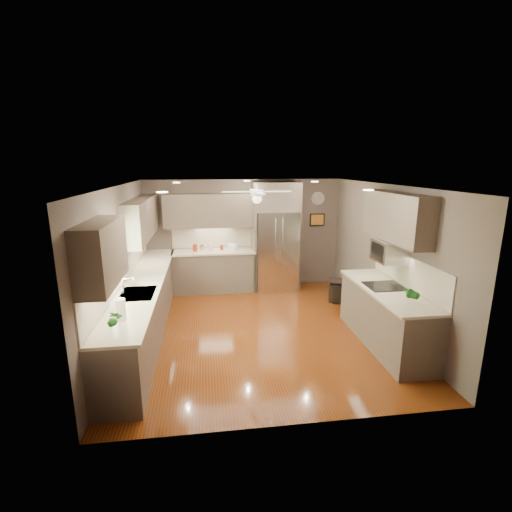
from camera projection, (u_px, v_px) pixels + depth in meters
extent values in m
plane|color=#50200A|center=(259.00, 329.00, 6.55)|extent=(5.00, 5.00, 0.00)
plane|color=white|center=(259.00, 185.00, 5.94)|extent=(5.00, 5.00, 0.00)
plane|color=brown|center=(244.00, 234.00, 8.65)|extent=(4.50, 0.00, 4.50)
plane|color=brown|center=(294.00, 321.00, 3.84)|extent=(4.50, 0.00, 4.50)
plane|color=brown|center=(121.00, 266.00, 5.95)|extent=(0.00, 5.00, 5.00)
plane|color=brown|center=(385.00, 256.00, 6.54)|extent=(0.00, 5.00, 5.00)
cylinder|color=maroon|center=(195.00, 248.00, 8.26)|extent=(0.10, 0.10, 0.16)
cylinder|color=silver|center=(202.00, 247.00, 8.34)|extent=(0.11, 0.11, 0.14)
cylinder|color=#BAB78C|center=(210.00, 247.00, 8.33)|extent=(0.11, 0.11, 0.17)
cylinder|color=maroon|center=(222.00, 247.00, 8.39)|extent=(0.10, 0.10, 0.11)
imported|color=white|center=(132.00, 281.00, 5.91)|extent=(0.09, 0.10, 0.18)
imported|color=#1B5B1A|center=(114.00, 319.00, 4.26)|extent=(0.17, 0.12, 0.33)
imported|color=#1B5B1A|center=(409.00, 293.00, 5.14)|extent=(0.22, 0.20, 0.32)
imported|color=#BAB78C|center=(233.00, 248.00, 8.43)|extent=(0.30, 0.30, 0.06)
cube|color=brown|center=(145.00, 308.00, 6.32)|extent=(0.60, 4.70, 0.90)
cube|color=beige|center=(144.00, 281.00, 6.21)|extent=(0.65, 4.70, 0.04)
cube|color=beige|center=(124.00, 266.00, 6.11)|extent=(0.02, 4.70, 0.50)
cube|color=brown|center=(214.00, 271.00, 8.46)|extent=(1.85, 0.60, 0.90)
cube|color=beige|center=(213.00, 252.00, 8.33)|extent=(1.85, 0.65, 0.04)
cube|color=beige|center=(213.00, 237.00, 8.55)|extent=(1.85, 0.02, 0.50)
cube|color=brown|center=(101.00, 254.00, 4.29)|extent=(0.33, 1.20, 0.75)
cube|color=brown|center=(142.00, 218.00, 7.08)|extent=(0.33, 2.40, 0.75)
cube|color=brown|center=(212.00, 211.00, 8.25)|extent=(2.15, 0.33, 0.75)
cube|color=brown|center=(396.00, 217.00, 5.80)|extent=(0.33, 1.70, 0.75)
cube|color=#BFF2B2|center=(113.00, 255.00, 5.40)|extent=(0.01, 1.00, 0.80)
cube|color=brown|center=(112.00, 225.00, 5.30)|extent=(0.05, 1.12, 0.06)
cube|color=brown|center=(117.00, 283.00, 5.50)|extent=(0.05, 1.12, 0.06)
cube|color=brown|center=(105.00, 264.00, 4.89)|extent=(0.05, 0.06, 0.80)
cube|color=brown|center=(122.00, 247.00, 5.91)|extent=(0.05, 0.06, 0.80)
cube|color=silver|center=(138.00, 294.00, 5.59)|extent=(0.50, 0.70, 0.03)
cube|color=#262626|center=(138.00, 296.00, 5.60)|extent=(0.44, 0.62, 0.05)
cylinder|color=silver|center=(123.00, 287.00, 5.53)|extent=(0.02, 0.02, 0.24)
cylinder|color=silver|center=(127.00, 279.00, 5.51)|extent=(0.16, 0.02, 0.02)
cube|color=silver|center=(276.00, 251.00, 8.48)|extent=(0.92, 0.72, 1.82)
cube|color=black|center=(279.00, 265.00, 8.21)|extent=(0.88, 0.02, 0.02)
cube|color=black|center=(279.00, 239.00, 8.06)|extent=(0.01, 0.02, 1.00)
cylinder|color=silver|center=(276.00, 239.00, 8.02)|extent=(0.02, 0.02, 0.90)
cylinder|color=silver|center=(283.00, 239.00, 8.04)|extent=(0.02, 0.02, 0.90)
cube|color=brown|center=(276.00, 196.00, 8.24)|extent=(1.04, 0.60, 0.63)
cube|color=brown|center=(254.00, 251.00, 8.47)|extent=(0.06, 0.60, 1.82)
cube|color=brown|center=(297.00, 249.00, 8.60)|extent=(0.06, 0.60, 1.82)
cube|color=brown|center=(385.00, 317.00, 5.92)|extent=(0.65, 2.20, 0.90)
cube|color=beige|center=(387.00, 290.00, 5.81)|extent=(0.70, 2.20, 0.04)
cube|color=beige|center=(408.00, 272.00, 5.78)|extent=(0.02, 2.20, 0.50)
cube|color=black|center=(384.00, 286.00, 5.90)|extent=(0.56, 0.52, 0.01)
cube|color=silver|center=(390.00, 251.00, 5.93)|extent=(0.42, 0.55, 0.34)
cube|color=black|center=(377.00, 252.00, 5.90)|extent=(0.02, 0.40, 0.26)
cylinder|color=white|center=(257.00, 187.00, 6.24)|extent=(0.03, 0.03, 0.08)
cylinder|color=white|center=(257.00, 193.00, 6.26)|extent=(0.22, 0.22, 0.10)
sphere|color=white|center=(257.00, 199.00, 6.29)|extent=(0.16, 0.16, 0.16)
cube|color=white|center=(277.00, 191.00, 6.31)|extent=(0.48, 0.11, 0.01)
cube|color=white|center=(254.00, 190.00, 6.60)|extent=(0.11, 0.48, 0.01)
cube|color=white|center=(236.00, 192.00, 6.21)|extent=(0.48, 0.11, 0.01)
cube|color=white|center=(260.00, 193.00, 5.92)|extent=(0.11, 0.48, 0.01)
cylinder|color=white|center=(176.00, 183.00, 7.01)|extent=(0.14, 0.14, 0.01)
cylinder|color=white|center=(315.00, 182.00, 7.36)|extent=(0.14, 0.14, 0.01)
cylinder|color=white|center=(162.00, 192.00, 4.61)|extent=(0.14, 0.14, 0.01)
cylinder|color=white|center=(368.00, 190.00, 4.96)|extent=(0.14, 0.14, 0.01)
cylinder|color=white|center=(247.00, 181.00, 7.67)|extent=(0.14, 0.14, 0.01)
cylinder|color=white|center=(318.00, 199.00, 8.67)|extent=(0.30, 0.03, 0.30)
cylinder|color=silver|center=(318.00, 199.00, 8.66)|extent=(0.29, 0.00, 0.29)
cube|color=black|center=(317.00, 220.00, 8.79)|extent=(0.36, 0.03, 0.30)
cube|color=#B76F24|center=(317.00, 220.00, 8.77)|extent=(0.30, 0.01, 0.24)
cube|color=black|center=(338.00, 291.00, 7.81)|extent=(0.44, 0.44, 0.40)
cube|color=black|center=(338.00, 281.00, 7.75)|extent=(0.42, 0.42, 0.03)
cylinder|color=white|center=(121.00, 309.00, 4.60)|extent=(0.12, 0.12, 0.27)
cylinder|color=silver|center=(121.00, 309.00, 4.60)|extent=(0.02, 0.02, 0.29)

